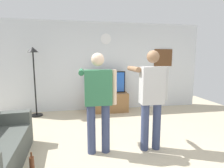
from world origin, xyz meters
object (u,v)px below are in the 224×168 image
at_px(tv_stand, 107,102).
at_px(television, 107,82).
at_px(floor_lamp, 34,67).
at_px(person_standing_nearer_couch, 151,95).
at_px(person_standing_nearer_lamp, 98,97).
at_px(wall_clock, 106,39).
at_px(beverage_bottle, 32,165).
at_px(framed_picture, 163,58).

bearing_deg(tv_stand, television, 90.00).
bearing_deg(television, floor_lamp, -176.90).
bearing_deg(television, person_standing_nearer_couch, -79.80).
bearing_deg(floor_lamp, person_standing_nearer_lamp, -55.21).
bearing_deg(wall_clock, floor_lamp, -170.12).
bearing_deg(person_standing_nearer_couch, wall_clock, 99.27).
relative_size(wall_clock, beverage_bottle, 1.03).
bearing_deg(framed_picture, wall_clock, -179.85).
height_order(television, person_standing_nearer_couch, person_standing_nearer_couch).
relative_size(television, beverage_bottle, 3.54).
bearing_deg(television, framed_picture, 7.50).
relative_size(television, wall_clock, 3.45).
xyz_separation_m(tv_stand, television, (0.00, 0.05, 0.61)).
xyz_separation_m(television, person_standing_nearer_lamp, (-0.49, -2.33, 0.06)).
relative_size(floor_lamp, person_standing_nearer_lamp, 1.13).
bearing_deg(floor_lamp, wall_clock, 9.88).
xyz_separation_m(television, person_standing_nearer_couch, (0.43, -2.38, 0.08)).
xyz_separation_m(tv_stand, wall_clock, (0.00, 0.29, 1.91)).
bearing_deg(wall_clock, person_standing_nearer_couch, -80.73).
relative_size(person_standing_nearer_couch, beverage_bottle, 5.58).
distance_m(framed_picture, person_standing_nearer_couch, 3.07).
xyz_separation_m(person_standing_nearer_lamp, person_standing_nearer_couch, (0.91, -0.04, 0.02)).
xyz_separation_m(television, wall_clock, (0.00, 0.24, 1.30)).
bearing_deg(tv_stand, beverage_bottle, -118.41).
height_order(framed_picture, person_standing_nearer_couch, framed_picture).
relative_size(framed_picture, person_standing_nearer_lamp, 0.36).
bearing_deg(floor_lamp, beverage_bottle, -77.76).
relative_size(wall_clock, person_standing_nearer_lamp, 0.19).
bearing_deg(person_standing_nearer_lamp, person_standing_nearer_couch, -2.74).
bearing_deg(beverage_bottle, tv_stand, 61.59).
distance_m(person_standing_nearer_lamp, beverage_bottle, 1.35).
bearing_deg(person_standing_nearer_couch, tv_stand, 100.40).
distance_m(framed_picture, floor_lamp, 3.94).
bearing_deg(tv_stand, wall_clock, 90.00).
distance_m(wall_clock, person_standing_nearer_lamp, 2.90).
xyz_separation_m(floor_lamp, person_standing_nearer_couch, (2.46, -2.27, -0.39)).
height_order(television, framed_picture, framed_picture).
relative_size(tv_stand, floor_lamp, 0.64).
bearing_deg(tv_stand, person_standing_nearer_couch, -79.60).
xyz_separation_m(wall_clock, framed_picture, (1.89, 0.00, -0.56)).
height_order(tv_stand, television, television).
height_order(wall_clock, floor_lamp, wall_clock).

